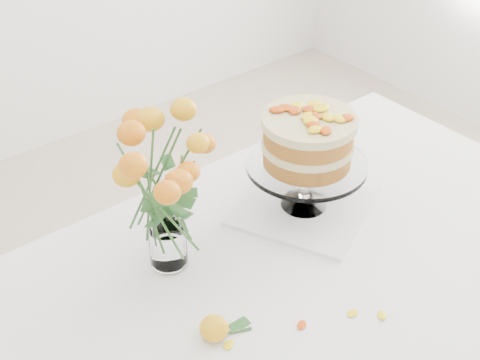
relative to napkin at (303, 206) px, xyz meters
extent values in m
cube|color=tan|center=(-0.14, -0.17, -0.03)|extent=(1.40, 0.90, 0.04)
cylinder|color=tan|center=(0.48, 0.20, -0.41)|extent=(0.06, 0.06, 0.71)
cube|color=white|center=(-0.14, -0.17, -0.01)|extent=(1.42, 0.92, 0.01)
cube|color=white|center=(-0.14, 0.29, -0.11)|extent=(1.42, 0.01, 0.20)
cube|color=white|center=(0.00, 0.00, 0.00)|extent=(0.39, 0.39, 0.01)
cylinder|color=white|center=(0.00, 0.00, 0.07)|extent=(0.03, 0.03, 0.09)
cylinder|color=white|center=(0.00, 0.00, 0.12)|extent=(0.28, 0.28, 0.01)
cylinder|color=#AB6426|center=(0.00, 0.00, 0.15)|extent=(0.22, 0.22, 0.04)
cylinder|color=beige|center=(0.00, 0.00, 0.18)|extent=(0.23, 0.23, 0.02)
cylinder|color=#AB6426|center=(0.00, 0.00, 0.20)|extent=(0.22, 0.22, 0.04)
cylinder|color=beige|center=(0.00, 0.00, 0.23)|extent=(0.23, 0.23, 0.02)
cylinder|color=white|center=(-0.36, 0.04, 0.00)|extent=(0.06, 0.06, 0.01)
cylinder|color=white|center=(-0.36, 0.04, 0.05)|extent=(0.08, 0.08, 0.09)
ellipsoid|color=orange|center=(-0.41, -0.19, 0.02)|extent=(0.06, 0.06, 0.05)
cylinder|color=#2F5F26|center=(-0.37, -0.20, 0.00)|extent=(0.06, 0.03, 0.01)
ellipsoid|color=yellow|center=(-0.26, -0.27, 0.00)|extent=(0.03, 0.02, 0.00)
ellipsoid|color=yellow|center=(-0.16, -0.31, 0.00)|extent=(0.03, 0.02, 0.00)
ellipsoid|color=yellow|center=(-0.12, -0.35, 0.00)|extent=(0.03, 0.02, 0.00)
ellipsoid|color=yellow|center=(-0.40, -0.22, 0.00)|extent=(0.03, 0.02, 0.00)
camera|label=1|loc=(-0.91, -0.89, 0.97)|focal=50.00mm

